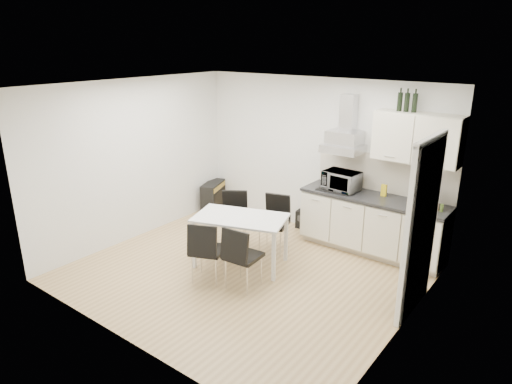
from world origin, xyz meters
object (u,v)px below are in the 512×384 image
kitchenette (377,202)px  chair_far_right (274,224)px  dining_table (240,222)px  chair_far_left (234,220)px  chair_near_left (208,251)px  chair_near_right (244,257)px  guitar_amp (213,196)px  floor_speaker (302,219)px

kitchenette → chair_far_right: (-1.28, -0.89, -0.39)m
dining_table → chair_far_left: bearing=119.8°
chair_near_left → chair_near_right: size_ratio=1.00×
chair_far_right → chair_near_left: bearing=66.5°
chair_far_left → guitar_amp: (-1.41, 1.05, -0.17)m
chair_far_left → chair_near_left: (0.42, -1.06, 0.00)m
chair_far_left → chair_near_right: (0.93, -0.91, 0.00)m
chair_far_left → floor_speaker: (0.47, 1.30, -0.28)m
dining_table → floor_speaker: size_ratio=4.64×
dining_table → chair_near_right: bearing=-66.1°
chair_far_left → guitar_amp: 1.76m
chair_near_left → chair_far_right: bearing=58.9°
kitchenette → chair_far_right: 1.61m
chair_near_left → floor_speaker: (0.05, 2.36, -0.28)m
dining_table → floor_speaker: (-0.01, 1.73, -0.50)m
kitchenette → floor_speaker: kitchenette is taller
kitchenette → floor_speaker: 1.57m
guitar_amp → floor_speaker: (1.88, 0.25, -0.11)m
chair_far_left → chair_near_right: same height
chair_far_left → chair_near_right: 1.30m
kitchenette → guitar_amp: size_ratio=3.60×
chair_near_right → guitar_amp: chair_near_right is taller
chair_far_right → dining_table: bearing=64.2°
chair_near_right → floor_speaker: chair_near_right is taller
dining_table → guitar_amp: 2.43m
kitchenette → chair_near_left: 2.66m
chair_near_left → guitar_amp: (-1.83, 2.11, -0.17)m
kitchenette → chair_far_left: kitchenette is taller
kitchenette → chair_near_right: (-0.95, -2.05, -0.39)m
kitchenette → chair_near_left: bearing=-123.5°
chair_near_right → chair_far_right: bearing=101.3°
chair_near_left → chair_near_right: same height
dining_table → floor_speaker: 1.80m
kitchenette → floor_speaker: bearing=173.3°
guitar_amp → floor_speaker: guitar_amp is taller
kitchenette → floor_speaker: (-1.40, 0.17, -0.67)m
chair_far_right → chair_near_right: size_ratio=1.00×
chair_near_right → chair_far_left: bearing=131.1°
floor_speaker → guitar_amp: bearing=-180.0°
chair_far_right → guitar_amp: chair_far_right is taller
chair_far_right → chair_near_left: size_ratio=1.00×
dining_table → chair_far_left: size_ratio=1.67×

